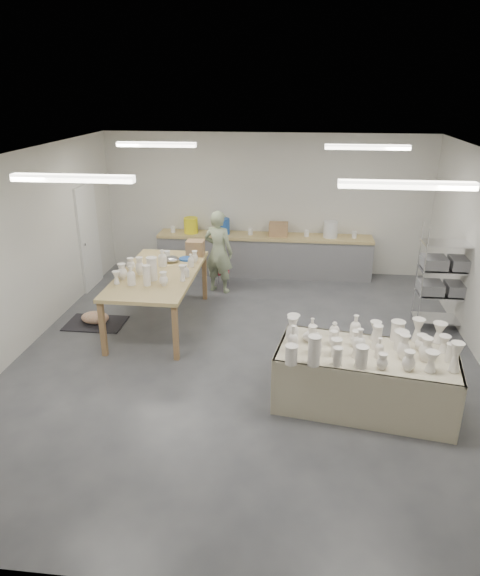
# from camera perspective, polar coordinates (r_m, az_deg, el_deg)

# --- Properties ---
(room) EXTENTS (8.00, 8.02, 3.00)m
(room) POSITION_cam_1_polar(r_m,az_deg,el_deg) (7.34, 0.06, 7.06)
(room) COLOR #424449
(room) RESTS_ON ground
(back_counter) EXTENTS (4.60, 0.60, 1.24)m
(back_counter) POSITION_cam_1_polar(r_m,az_deg,el_deg) (11.21, 2.63, 3.85)
(back_counter) COLOR tan
(back_counter) RESTS_ON ground
(wire_shelf) EXTENTS (0.88, 0.48, 1.80)m
(wire_shelf) POSITION_cam_1_polar(r_m,az_deg,el_deg) (9.23, 21.89, 1.16)
(wire_shelf) COLOR silver
(wire_shelf) RESTS_ON ground
(drying_table) EXTENTS (2.37, 1.40, 1.16)m
(drying_table) POSITION_cam_1_polar(r_m,az_deg,el_deg) (6.84, 13.70, -9.43)
(drying_table) COLOR olive
(drying_table) RESTS_ON ground
(work_table) EXTENTS (1.28, 2.55, 1.33)m
(work_table) POSITION_cam_1_polar(r_m,az_deg,el_deg) (8.81, -8.87, 1.74)
(work_table) COLOR tan
(work_table) RESTS_ON ground
(rug) EXTENTS (1.00, 0.70, 0.02)m
(rug) POSITION_cam_1_polar(r_m,az_deg,el_deg) (9.37, -15.74, -3.79)
(rug) COLOR black
(rug) RESTS_ON ground
(cat) EXTENTS (0.51, 0.38, 0.21)m
(cat) POSITION_cam_1_polar(r_m,az_deg,el_deg) (9.30, -15.71, -3.19)
(cat) COLOR white
(cat) RESTS_ON rug
(potter) EXTENTS (0.70, 0.57, 1.66)m
(potter) POSITION_cam_1_polar(r_m,az_deg,el_deg) (10.18, -2.40, 4.04)
(potter) COLOR #9DAD86
(potter) RESTS_ON ground
(red_stool) EXTENTS (0.35, 0.35, 0.33)m
(red_stool) POSITION_cam_1_polar(r_m,az_deg,el_deg) (10.60, -2.14, 1.73)
(red_stool) COLOR #A81829
(red_stool) RESTS_ON ground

